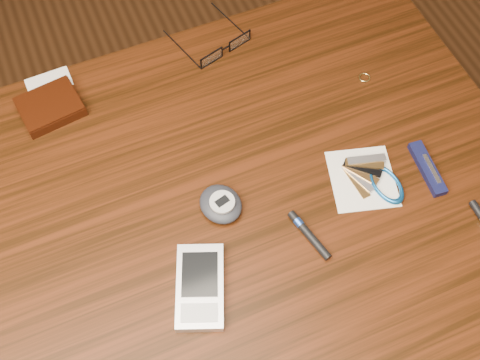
% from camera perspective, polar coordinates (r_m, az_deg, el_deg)
% --- Properties ---
extents(ground, '(3.80, 3.80, 0.00)m').
position_cam_1_polar(ground, '(1.61, -1.60, -14.59)').
color(ground, '#472814').
rests_on(ground, ground).
extents(desk, '(1.00, 0.70, 0.75)m').
position_cam_1_polar(desk, '(1.00, -2.51, -5.26)').
color(desk, '#331508').
rests_on(desk, ground).
extents(wallet_and_card, '(0.11, 0.13, 0.02)m').
position_cam_1_polar(wallet_and_card, '(1.04, -17.56, 6.71)').
color(wallet_and_card, black).
rests_on(wallet_and_card, desk).
extents(eyeglasses, '(0.14, 0.14, 0.02)m').
position_cam_1_polar(eyeglasses, '(1.07, -1.59, 12.45)').
color(eyeglasses, black).
rests_on(eyeglasses, desk).
extents(gold_ring, '(0.02, 0.02, 0.00)m').
position_cam_1_polar(gold_ring, '(1.06, 11.72, 9.49)').
color(gold_ring, tan).
rests_on(gold_ring, desk).
extents(pda_phone, '(0.11, 0.14, 0.02)m').
position_cam_1_polar(pda_phone, '(0.85, -3.82, -10.06)').
color(pda_phone, silver).
rests_on(pda_phone, desk).
extents(pedometer, '(0.08, 0.08, 0.03)m').
position_cam_1_polar(pedometer, '(0.90, -1.84, -2.28)').
color(pedometer, '#21242C').
rests_on(pedometer, desk).
extents(notepad_keys, '(0.12, 0.13, 0.01)m').
position_cam_1_polar(notepad_keys, '(0.95, 12.57, 0.02)').
color(notepad_keys, white).
rests_on(notepad_keys, desk).
extents(pocket_knife, '(0.03, 0.10, 0.01)m').
position_cam_1_polar(pocket_knife, '(0.98, 17.34, 1.05)').
color(pocket_knife, '#101134').
rests_on(pocket_knife, desk).
extents(black_blue_pen, '(0.03, 0.09, 0.01)m').
position_cam_1_polar(black_blue_pen, '(0.89, 6.46, -5.06)').
color(black_blue_pen, black).
rests_on(black_blue_pen, desk).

